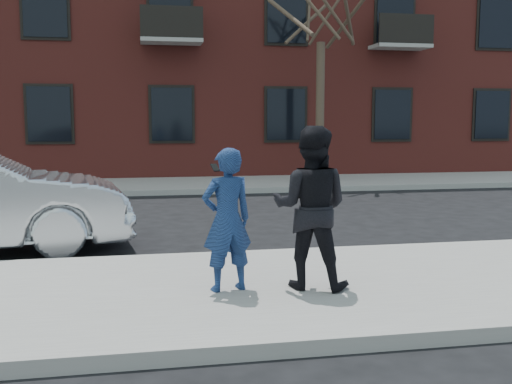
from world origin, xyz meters
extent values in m
plane|color=black|center=(0.00, 0.00, 0.00)|extent=(100.00, 100.00, 0.00)
cube|color=gray|center=(0.00, -0.25, 0.07)|extent=(50.00, 3.50, 0.15)
cube|color=#999691|center=(0.00, 1.55, 0.07)|extent=(50.00, 0.10, 0.15)
cube|color=gray|center=(0.00, 11.25, 0.07)|extent=(50.00, 3.50, 0.15)
cube|color=#999691|center=(0.00, 9.45, 0.07)|extent=(50.00, 0.10, 0.15)
cube|color=maroon|center=(2.00, 18.00, 6.00)|extent=(24.00, 10.00, 12.00)
cube|color=black|center=(3.90, 12.94, 2.20)|extent=(1.30, 0.06, 1.70)
cube|color=black|center=(11.50, 12.94, 2.20)|extent=(1.30, 0.06, 1.70)
cube|color=black|center=(3.90, 12.94, 5.40)|extent=(1.30, 0.06, 1.70)
cube|color=black|center=(11.50, 12.94, 5.40)|extent=(1.30, 0.06, 1.70)
cylinder|color=#3D2C24|center=(4.50, 11.00, 2.25)|extent=(0.26, 0.26, 4.20)
imported|color=navy|center=(0.04, -0.35, 0.94)|extent=(0.65, 0.50, 1.57)
cube|color=black|center=(-0.06, -0.15, 1.50)|extent=(0.10, 0.14, 0.08)
imported|color=black|center=(0.97, -0.40, 1.05)|extent=(1.08, 0.99, 1.81)
cube|color=black|center=(0.91, -0.18, 1.17)|extent=(0.10, 0.15, 0.06)
camera|label=1|loc=(-0.85, -6.75, 2.02)|focal=42.00mm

